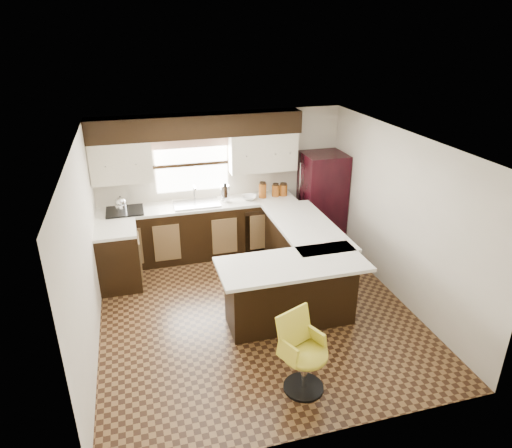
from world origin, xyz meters
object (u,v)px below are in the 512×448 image
object	(u,v)px
peninsula_long	(301,255)
peninsula_return	(290,293)
refrigerator	(322,199)
bar_chair	(305,355)

from	to	relation	value
peninsula_long	peninsula_return	bearing A→B (deg)	-118.30
refrigerator	bar_chair	world-z (taller)	refrigerator
refrigerator	bar_chair	xyz separation A→B (m)	(-1.61, -3.39, -0.38)
refrigerator	peninsula_long	bearing A→B (deg)	-124.46
peninsula_long	bar_chair	world-z (taller)	bar_chair
peninsula_return	bar_chair	xyz separation A→B (m)	(-0.27, -1.22, 0.01)
peninsula_return	refrigerator	distance (m)	2.59
peninsula_long	refrigerator	world-z (taller)	refrigerator
peninsula_long	peninsula_return	size ratio (longest dim) A/B	1.18
refrigerator	peninsula_return	bearing A→B (deg)	-121.80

